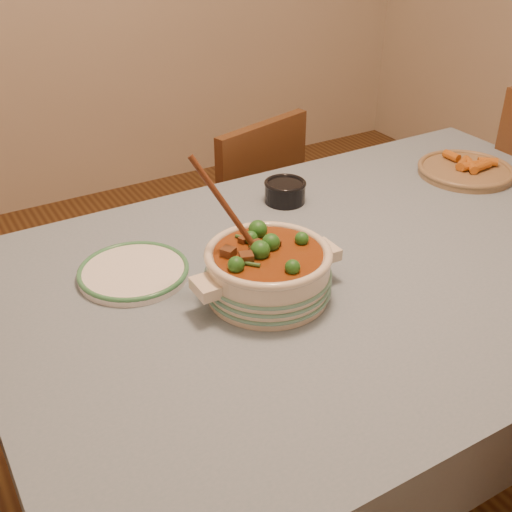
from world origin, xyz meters
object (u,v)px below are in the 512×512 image
at_px(stew_casserole, 268,268).
at_px(condiment_bowl, 285,190).
at_px(white_plate, 134,272).
at_px(dining_table, 356,291).
at_px(fried_plate, 466,169).
at_px(chair_far, 242,214).

distance_m(stew_casserole, condiment_bowl, 0.45).
bearing_deg(stew_casserole, white_plate, 135.63).
height_order(dining_table, white_plate, white_plate).
xyz_separation_m(white_plate, condiment_bowl, (0.49, 0.14, 0.02)).
height_order(white_plate, fried_plate, fried_plate).
height_order(stew_casserole, fried_plate, stew_casserole).
relative_size(stew_casserole, fried_plate, 1.12).
bearing_deg(fried_plate, condiment_bowl, 167.90).
bearing_deg(chair_far, dining_table, 65.00).
height_order(dining_table, stew_casserole, stew_casserole).
xyz_separation_m(stew_casserole, fried_plate, (0.83, 0.24, -0.05)).
relative_size(condiment_bowl, fried_plate, 0.48).
distance_m(dining_table, chair_far, 0.84).
relative_size(dining_table, stew_casserole, 5.04).
bearing_deg(stew_casserole, dining_table, 3.97).
distance_m(white_plate, chair_far, 0.92).
bearing_deg(dining_table, stew_casserole, -176.03).
height_order(condiment_bowl, chair_far, chair_far).
height_order(dining_table, chair_far, chair_far).
bearing_deg(condiment_bowl, chair_far, 74.91).
distance_m(condiment_bowl, fried_plate, 0.57).
bearing_deg(stew_casserole, chair_far, 64.13).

